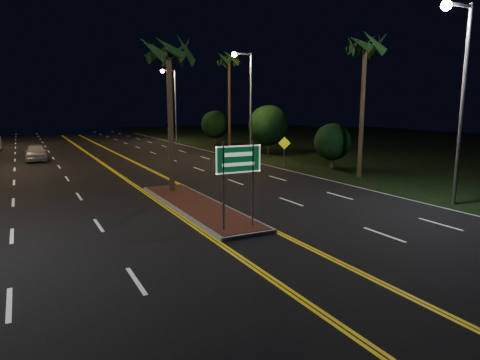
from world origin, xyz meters
TOP-DOWN VIEW (x-y plane):
  - ground at (0.00, 0.00)m, footprint 120.00×120.00m
  - grass_right at (30.00, 25.00)m, footprint 40.00×110.00m
  - median_island at (0.00, 7.00)m, footprint 2.25×10.25m
  - highway_sign at (0.00, 2.80)m, footprint 1.80×0.08m
  - streetlight_right_near at (10.61, 2.00)m, footprint 1.91×0.44m
  - streetlight_right_mid at (10.61, 22.00)m, footprint 1.91×0.44m
  - streetlight_right_far at (10.61, 42.00)m, footprint 1.91×0.44m
  - palm_median at (0.00, 10.50)m, footprint 2.40×2.40m
  - palm_right_near at (12.50, 10.00)m, footprint 2.40×2.40m
  - palm_right_far at (12.80, 30.00)m, footprint 2.40×2.40m
  - shrub_near at (13.50, 14.00)m, footprint 2.70×2.70m
  - shrub_mid at (14.00, 24.00)m, footprint 3.78×3.78m
  - shrub_far at (13.80, 36.00)m, footprint 3.24×3.24m
  - car_near at (-5.86, 28.67)m, footprint 2.30×4.99m
  - warning_sign at (10.80, 16.31)m, footprint 0.90×0.33m

SIDE VIEW (x-z plane):
  - ground at x=0.00m, z-range 0.00..0.00m
  - grass_right at x=30.00m, z-range 0.00..0.01m
  - median_island at x=0.00m, z-range 0.00..0.17m
  - car_near at x=-5.86m, z-range 0.00..1.64m
  - warning_sign at x=10.80m, z-range 0.32..2.57m
  - shrub_near at x=13.50m, z-range 0.30..3.60m
  - shrub_far at x=13.80m, z-range 0.36..4.32m
  - highway_sign at x=0.00m, z-range 0.80..4.00m
  - shrub_mid at x=14.00m, z-range 0.42..5.04m
  - streetlight_right_near at x=10.61m, z-range 1.16..10.16m
  - streetlight_right_mid at x=10.61m, z-range 1.16..10.16m
  - streetlight_right_far at x=10.61m, z-range 1.16..10.16m
  - palm_median at x=0.00m, z-range 3.13..11.43m
  - palm_right_near at x=12.50m, z-range 3.56..12.86m
  - palm_right_far at x=12.80m, z-range 3.99..14.29m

